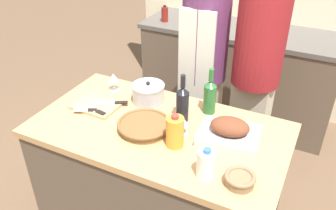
# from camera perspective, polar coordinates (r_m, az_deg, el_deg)

# --- Properties ---
(kitchen_island) EXTENTS (1.40, 0.76, 0.87)m
(kitchen_island) POSITION_cam_1_polar(r_m,az_deg,el_deg) (2.24, -1.33, -12.65)
(kitchen_island) COLOR brown
(kitchen_island) RESTS_ON ground_plane
(back_counter) EXTENTS (1.80, 0.60, 0.91)m
(back_counter) POSITION_cam_1_polar(r_m,az_deg,el_deg) (3.47, 10.98, 4.81)
(back_counter) COLOR brown
(back_counter) RESTS_ON ground_plane
(roasting_pan) EXTENTS (0.34, 0.28, 0.12)m
(roasting_pan) POSITION_cam_1_polar(r_m,az_deg,el_deg) (1.87, 9.79, -4.25)
(roasting_pan) COLOR #BCBCC1
(roasting_pan) RESTS_ON kitchen_island
(wicker_basket) EXTENTS (0.29, 0.29, 0.05)m
(wicker_basket) POSITION_cam_1_polar(r_m,az_deg,el_deg) (1.93, -3.84, -3.29)
(wicker_basket) COLOR brown
(wicker_basket) RESTS_ON kitchen_island
(cutting_board) EXTENTS (0.27, 0.19, 0.02)m
(cutting_board) POSITION_cam_1_polar(r_m,az_deg,el_deg) (2.17, -11.52, -0.11)
(cutting_board) COLOR tan
(cutting_board) RESTS_ON kitchen_island
(stock_pot) EXTENTS (0.20, 0.20, 0.14)m
(stock_pot) POSITION_cam_1_polar(r_m,az_deg,el_deg) (2.15, -3.17, 1.87)
(stock_pot) COLOR #B7B7BC
(stock_pot) RESTS_ON kitchen_island
(mixing_bowl) EXTENTS (0.14, 0.14, 0.05)m
(mixing_bowl) POSITION_cam_1_polar(r_m,az_deg,el_deg) (1.63, 11.45, -11.57)
(mixing_bowl) COLOR #846647
(mixing_bowl) RESTS_ON kitchen_island
(juice_jug) EXTENTS (0.09, 0.09, 0.18)m
(juice_jug) POSITION_cam_1_polar(r_m,az_deg,el_deg) (1.78, 1.11, -4.31)
(juice_jug) COLOR orange
(juice_jug) RESTS_ON kitchen_island
(milk_jug) EXTENTS (0.09, 0.09, 0.16)m
(milk_jug) POSITION_cam_1_polar(r_m,az_deg,el_deg) (1.62, 6.15, -9.40)
(milk_jug) COLOR white
(milk_jug) RESTS_ON kitchen_island
(wine_bottle_green) EXTENTS (0.07, 0.07, 0.28)m
(wine_bottle_green) POSITION_cam_1_polar(r_m,az_deg,el_deg) (1.96, 2.33, 0.36)
(wine_bottle_green) COLOR black
(wine_bottle_green) RESTS_ON kitchen_island
(wine_bottle_dark) EXTENTS (0.07, 0.07, 0.28)m
(wine_bottle_dark) POSITION_cam_1_polar(r_m,az_deg,el_deg) (2.04, 6.73, 1.49)
(wine_bottle_dark) COLOR #28662D
(wine_bottle_dark) RESTS_ON kitchen_island
(wine_glass_left) EXTENTS (0.07, 0.07, 0.11)m
(wine_glass_left) POSITION_cam_1_polar(r_m,az_deg,el_deg) (1.86, 2.23, -2.69)
(wine_glass_left) COLOR silver
(wine_glass_left) RESTS_ON kitchen_island
(wine_glass_right) EXTENTS (0.07, 0.07, 0.12)m
(wine_glass_right) POSITION_cam_1_polar(r_m,az_deg,el_deg) (2.29, -8.74, 4.26)
(wine_glass_right) COLOR silver
(wine_glass_right) RESTS_ON kitchen_island
(knife_chef) EXTENTS (0.19, 0.12, 0.01)m
(knife_chef) POSITION_cam_1_polar(r_m,az_deg,el_deg) (2.16, -9.00, 0.35)
(knife_chef) COLOR #B7B7BC
(knife_chef) RESTS_ON cutting_board
(knife_paring) EXTENTS (0.16, 0.06, 0.01)m
(knife_paring) POSITION_cam_1_polar(r_m,az_deg,el_deg) (2.10, -11.60, -0.82)
(knife_paring) COLOR #B7B7BC
(knife_paring) RESTS_ON cutting_board
(knife_bread) EXTENTS (0.14, 0.09, 0.01)m
(knife_bread) POSITION_cam_1_polar(r_m,az_deg,el_deg) (2.12, -12.99, -0.79)
(knife_bread) COLOR #B7B7BC
(knife_bread) RESTS_ON cutting_board
(stand_mixer) EXTENTS (0.18, 0.14, 0.29)m
(stand_mixer) POSITION_cam_1_polar(r_m,az_deg,el_deg) (3.25, 7.18, 14.28)
(stand_mixer) COLOR silver
(stand_mixer) RESTS_ON back_counter
(condiment_bottle_tall) EXTENTS (0.06, 0.06, 0.17)m
(condiment_bottle_tall) POSITION_cam_1_polar(r_m,az_deg,el_deg) (3.43, 4.94, 14.62)
(condiment_bottle_tall) COLOR #332D28
(condiment_bottle_tall) RESTS_ON back_counter
(condiment_bottle_short) EXTENTS (0.06, 0.06, 0.15)m
(condiment_bottle_short) POSITION_cam_1_polar(r_m,az_deg,el_deg) (3.39, -0.53, 14.36)
(condiment_bottle_short) COLOR maroon
(condiment_bottle_short) RESTS_ON back_counter
(condiment_bottle_extra) EXTENTS (0.05, 0.05, 0.18)m
(condiment_bottle_extra) POSITION_cam_1_polar(r_m,az_deg,el_deg) (3.34, 2.99, 14.33)
(condiment_bottle_extra) COLOR #332D28
(condiment_bottle_extra) RESTS_ON back_counter
(person_cook_aproned) EXTENTS (0.33, 0.34, 1.62)m
(person_cook_aproned) POSITION_cam_1_polar(r_m,az_deg,el_deg) (2.63, 5.74, 6.80)
(person_cook_aproned) COLOR beige
(person_cook_aproned) RESTS_ON ground_plane
(person_cook_guest) EXTENTS (0.33, 0.33, 1.75)m
(person_cook_guest) POSITION_cam_1_polar(r_m,az_deg,el_deg) (2.48, 14.09, 6.33)
(person_cook_guest) COLOR beige
(person_cook_guest) RESTS_ON ground_plane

